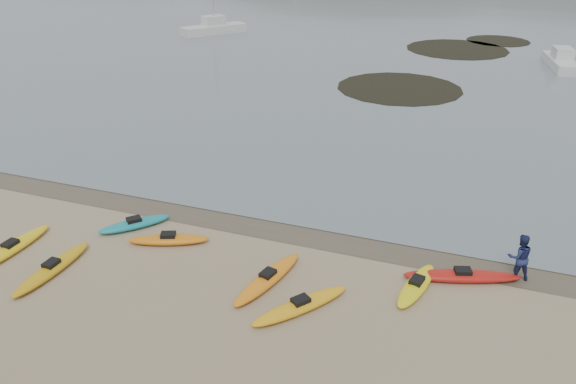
% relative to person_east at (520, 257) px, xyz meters
% --- Properties ---
extents(ground, '(600.00, 600.00, 0.00)m').
position_rel_person_east_xyz_m(ground, '(-8.76, 0.80, -0.86)').
color(ground, tan).
rests_on(ground, ground).
extents(wet_sand, '(60.00, 60.00, 0.00)m').
position_rel_person_east_xyz_m(wet_sand, '(-8.76, 0.50, -0.86)').
color(wet_sand, brown).
rests_on(wet_sand, ground).
extents(kayaks, '(18.48, 7.36, 0.34)m').
position_rel_person_east_xyz_m(kayaks, '(-9.90, -3.06, -0.69)').
color(kayaks, teal).
rests_on(kayaks, ground).
extents(person_east, '(1.00, 0.89, 1.72)m').
position_rel_person_east_xyz_m(person_east, '(0.00, 0.00, 0.00)').
color(person_east, navy).
rests_on(person_east, ground).
extents(kelp_mats, '(14.06, 28.87, 0.04)m').
position_rel_person_east_xyz_m(kelp_mats, '(-5.78, 33.37, -0.83)').
color(kelp_mats, black).
rests_on(kelp_mats, water).
extents(moored_boats, '(94.92, 80.32, 1.18)m').
position_rel_person_east_xyz_m(moored_boats, '(-1.39, 74.51, -0.32)').
color(moored_boats, silver).
rests_on(moored_boats, ground).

